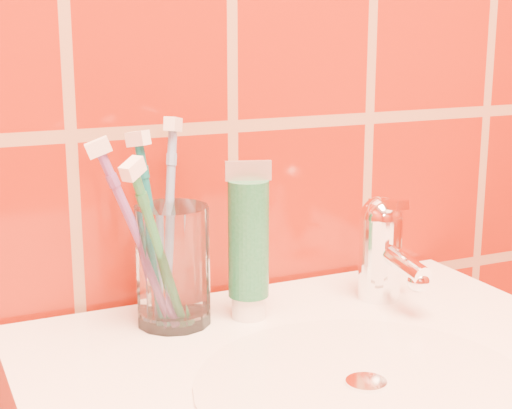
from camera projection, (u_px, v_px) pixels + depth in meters
name	position (u px, v px, depth m)	size (l,w,h in m)	color
glass_tumbler	(173.00, 266.00, 0.81)	(0.08, 0.08, 0.13)	white
toothpaste_tube	(248.00, 246.00, 0.82)	(0.05, 0.04, 0.17)	white
faucet	(383.00, 245.00, 0.88)	(0.05, 0.11, 0.12)	white
toothbrush_0	(159.00, 249.00, 0.77)	(0.08, 0.06, 0.19)	#1F7640
toothbrush_1	(169.00, 221.00, 0.82)	(0.05, 0.05, 0.22)	#7497CF
toothbrush_2	(138.00, 237.00, 0.78)	(0.09, 0.04, 0.20)	#6F428E
toothbrush_3	(153.00, 231.00, 0.80)	(0.04, 0.05, 0.21)	#0C686B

